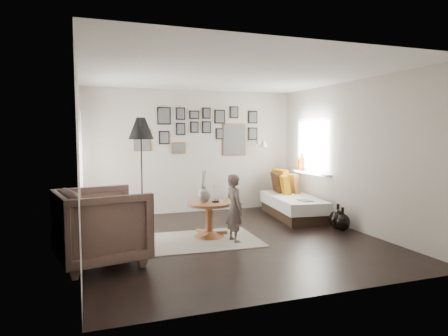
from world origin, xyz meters
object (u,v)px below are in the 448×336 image
object	(u,v)px
child	(234,208)
magazine_basket	(112,246)
vase	(204,193)
daybed	(291,203)
pedestal_table	(209,221)
floor_lamp	(141,133)
armchair	(102,226)
demijohn_large	(338,220)
demijohn_small	(342,222)

from	to	relation	value
child	magazine_basket	bearing A→B (deg)	90.61
vase	daybed	world-z (taller)	vase
pedestal_table	floor_lamp	world-z (taller)	floor_lamp
armchair	demijohn_large	xyz separation A→B (m)	(3.99, 0.55, -0.32)
magazine_basket	child	size ratio (longest dim) A/B	0.34
daybed	child	bearing A→B (deg)	-133.94
floor_lamp	demijohn_large	world-z (taller)	floor_lamp
daybed	pedestal_table	bearing A→B (deg)	-146.09
vase	armchair	size ratio (longest dim) A/B	0.48
pedestal_table	daybed	xyz separation A→B (m)	(2.07, 1.02, 0.02)
daybed	floor_lamp	distance (m)	3.29
magazine_basket	daybed	bearing A→B (deg)	24.76
pedestal_table	armchair	xyz separation A→B (m)	(-1.70, -0.80, 0.23)
vase	floor_lamp	bearing A→B (deg)	122.49
floor_lamp	child	distance (m)	2.37
daybed	magazine_basket	world-z (taller)	daybed
child	demijohn_large	bearing A→B (deg)	-93.58
pedestal_table	demijohn_small	world-z (taller)	pedestal_table
pedestal_table	child	world-z (taller)	child
demijohn_small	child	distance (m)	2.04
floor_lamp	demijohn_small	distance (m)	3.92
magazine_basket	vase	bearing A→B (deg)	24.30
magazine_basket	demijohn_small	xyz separation A→B (m)	(3.87, 0.28, -0.02)
pedestal_table	demijohn_small	bearing A→B (deg)	-9.18
vase	child	world-z (taller)	vase
magazine_basket	child	distance (m)	1.91
armchair	magazine_basket	xyz separation A→B (m)	(0.13, 0.15, -0.31)
pedestal_table	daybed	bearing A→B (deg)	26.38
armchair	demijohn_large	world-z (taller)	armchair
pedestal_table	floor_lamp	distance (m)	2.13
demijohn_small	armchair	bearing A→B (deg)	-173.87
vase	demijohn_small	size ratio (longest dim) A/B	1.26
floor_lamp	magazine_basket	size ratio (longest dim) A/B	5.46
floor_lamp	demijohn_large	size ratio (longest dim) A/B	4.34
magazine_basket	demijohn_large	xyz separation A→B (m)	(3.86, 0.40, -0.00)
demijohn_large	pedestal_table	bearing A→B (deg)	173.73
pedestal_table	demijohn_small	size ratio (longest dim) A/B	1.76
child	vase	bearing A→B (deg)	34.99
armchair	demijohn_small	xyz separation A→B (m)	(4.00, 0.43, -0.34)
armchair	child	size ratio (longest dim) A/B	1.02
pedestal_table	magazine_basket	bearing A→B (deg)	-157.43
vase	magazine_basket	world-z (taller)	vase
pedestal_table	child	distance (m)	0.55
demijohn_small	pedestal_table	bearing A→B (deg)	170.82
magazine_basket	pedestal_table	bearing A→B (deg)	22.57
armchair	demijohn_small	distance (m)	4.04
demijohn_large	demijohn_small	distance (m)	0.12
magazine_basket	demijohn_large	distance (m)	3.88
vase	magazine_basket	size ratio (longest dim) A/B	1.44
armchair	child	world-z (taller)	child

